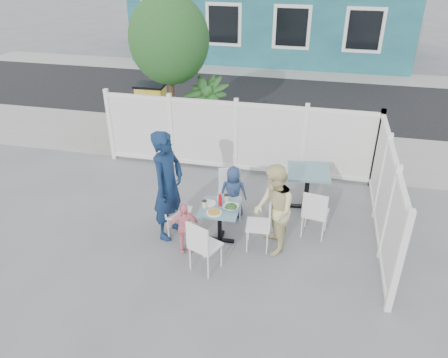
% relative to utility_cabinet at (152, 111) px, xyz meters
% --- Properties ---
extents(ground, '(80.00, 80.00, 0.00)m').
position_rel_utility_cabinet_xyz_m(ground, '(2.42, -4.00, -0.64)').
color(ground, slate).
extents(near_sidewalk, '(24.00, 2.60, 0.01)m').
position_rel_utility_cabinet_xyz_m(near_sidewalk, '(2.42, -0.20, -0.63)').
color(near_sidewalk, gray).
rests_on(near_sidewalk, ground).
extents(street, '(24.00, 5.00, 0.01)m').
position_rel_utility_cabinet_xyz_m(street, '(2.42, 3.50, -0.63)').
color(street, black).
rests_on(street, ground).
extents(far_sidewalk, '(24.00, 1.60, 0.01)m').
position_rel_utility_cabinet_xyz_m(far_sidewalk, '(2.42, 6.60, -0.63)').
color(far_sidewalk, gray).
rests_on(far_sidewalk, ground).
extents(fence_back, '(5.86, 0.08, 1.60)m').
position_rel_utility_cabinet_xyz_m(fence_back, '(2.52, -1.60, 0.15)').
color(fence_back, white).
rests_on(fence_back, ground).
extents(fence_right, '(0.08, 3.66, 1.60)m').
position_rel_utility_cabinet_xyz_m(fence_right, '(5.42, -3.40, 0.15)').
color(fence_right, white).
rests_on(fence_right, ground).
extents(tree, '(1.80, 1.62, 3.59)m').
position_rel_utility_cabinet_xyz_m(tree, '(0.82, -0.70, 1.95)').
color(tree, '#382316').
rests_on(tree, ground).
extents(utility_cabinet, '(0.70, 0.51, 1.27)m').
position_rel_utility_cabinet_xyz_m(utility_cabinet, '(0.00, 0.00, 0.00)').
color(utility_cabinet, gold).
rests_on(utility_cabinet, ground).
extents(potted_shrub_a, '(1.28, 1.28, 1.85)m').
position_rel_utility_cabinet_xyz_m(potted_shrub_a, '(1.69, -0.90, 0.29)').
color(potted_shrub_a, '#17401D').
rests_on(potted_shrub_a, ground).
extents(potted_shrub_b, '(1.43, 1.24, 1.57)m').
position_rel_utility_cabinet_xyz_m(potted_shrub_b, '(4.33, -1.00, 0.15)').
color(potted_shrub_b, '#17401D').
rests_on(potted_shrub_b, ground).
extents(main_table, '(0.66, 0.66, 0.68)m').
position_rel_utility_cabinet_xyz_m(main_table, '(2.76, -4.16, -0.11)').
color(main_table, teal).
rests_on(main_table, ground).
extents(spare_table, '(0.84, 0.84, 0.81)m').
position_rel_utility_cabinet_xyz_m(spare_table, '(4.13, -2.78, -0.01)').
color(spare_table, teal).
rests_on(spare_table, ground).
extents(chair_left, '(0.44, 0.45, 0.91)m').
position_rel_utility_cabinet_xyz_m(chair_left, '(1.96, -4.13, -0.11)').
color(chair_left, white).
rests_on(chair_left, ground).
extents(chair_right, '(0.43, 0.44, 0.89)m').
position_rel_utility_cabinet_xyz_m(chair_right, '(3.49, -4.17, -0.12)').
color(chair_right, white).
rests_on(chair_right, ground).
extents(chair_back, '(0.50, 0.49, 0.91)m').
position_rel_utility_cabinet_xyz_m(chair_back, '(2.75, -3.30, -0.11)').
color(chair_back, white).
rests_on(chair_back, ground).
extents(chair_near, '(0.54, 0.53, 0.91)m').
position_rel_utility_cabinet_xyz_m(chair_near, '(2.67, -4.97, -0.11)').
color(chair_near, white).
rests_on(chair_near, ground).
extents(chair_spare, '(0.47, 0.46, 0.91)m').
position_rel_utility_cabinet_xyz_m(chair_spare, '(4.31, -3.69, -0.11)').
color(chair_spare, white).
rests_on(chair_spare, ground).
extents(man, '(0.61, 0.79, 1.94)m').
position_rel_utility_cabinet_xyz_m(man, '(1.87, -4.14, 0.33)').
color(man, '#112548').
rests_on(man, ground).
extents(woman, '(0.79, 0.90, 1.54)m').
position_rel_utility_cabinet_xyz_m(woman, '(3.65, -4.19, 0.14)').
color(woman, '#E1C656').
rests_on(woman, ground).
extents(boy, '(0.53, 0.38, 1.01)m').
position_rel_utility_cabinet_xyz_m(boy, '(2.83, -3.35, -0.13)').
color(boy, navy).
rests_on(boy, ground).
extents(toddler, '(0.57, 0.40, 0.90)m').
position_rel_utility_cabinet_xyz_m(toddler, '(2.25, -4.53, -0.19)').
color(toddler, pink).
rests_on(toddler, ground).
extents(plate_main, '(0.25, 0.25, 0.02)m').
position_rel_utility_cabinet_xyz_m(plate_main, '(2.71, -4.35, 0.05)').
color(plate_main, white).
rests_on(plate_main, main_table).
extents(plate_side, '(0.23, 0.23, 0.02)m').
position_rel_utility_cabinet_xyz_m(plate_side, '(2.56, -4.09, 0.05)').
color(plate_side, white).
rests_on(plate_side, main_table).
extents(salad_bowl, '(0.25, 0.25, 0.06)m').
position_rel_utility_cabinet_xyz_m(salad_bowl, '(2.95, -4.16, 0.08)').
color(salad_bowl, white).
rests_on(salad_bowl, main_table).
extents(coffee_cup_a, '(0.08, 0.08, 0.11)m').
position_rel_utility_cabinet_xyz_m(coffee_cup_a, '(2.52, -4.21, 0.10)').
color(coffee_cup_a, beige).
rests_on(coffee_cup_a, main_table).
extents(coffee_cup_b, '(0.08, 0.08, 0.12)m').
position_rel_utility_cabinet_xyz_m(coffee_cup_b, '(2.83, -3.95, 0.10)').
color(coffee_cup_b, beige).
rests_on(coffee_cup_b, main_table).
extents(ketchup_bottle, '(0.06, 0.06, 0.19)m').
position_rel_utility_cabinet_xyz_m(ketchup_bottle, '(2.76, -4.10, 0.14)').
color(ketchup_bottle, red).
rests_on(ketchup_bottle, main_table).
extents(salt_shaker, '(0.03, 0.03, 0.07)m').
position_rel_utility_cabinet_xyz_m(salt_shaker, '(2.68, -3.92, 0.08)').
color(salt_shaker, white).
rests_on(salt_shaker, main_table).
extents(pepper_shaker, '(0.03, 0.03, 0.06)m').
position_rel_utility_cabinet_xyz_m(pepper_shaker, '(2.71, -3.88, 0.08)').
color(pepper_shaker, black).
rests_on(pepper_shaker, main_table).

